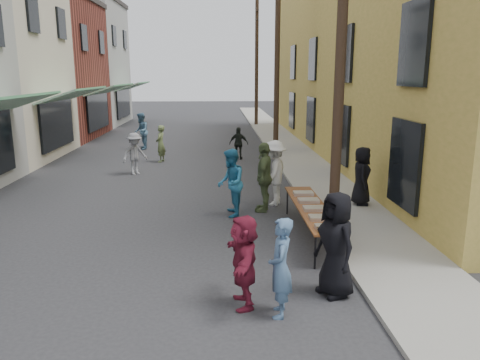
{
  "coord_description": "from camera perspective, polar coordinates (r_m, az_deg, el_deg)",
  "views": [
    {
      "loc": [
        1.38,
        -8.26,
        3.79
      ],
      "look_at": [
        1.91,
        2.72,
        1.3
      ],
      "focal_mm": 35.0,
      "sensor_mm": 36.0,
      "label": 1
    }
  ],
  "objects": [
    {
      "name": "catering_tray_sausage",
      "position": [
        9.6,
        10.67,
        -5.69
      ],
      "size": [
        0.5,
        0.33,
        0.08
      ],
      "primitive_type": "cube",
      "color": "maroon",
      "rests_on": "serving_table"
    },
    {
      "name": "condiment_jar_c",
      "position": [
        9.46,
        9.51,
        -5.93
      ],
      "size": [
        0.07,
        0.07,
        0.08
      ],
      "primitive_type": "cylinder",
      "color": "#A57F26",
      "rests_on": "serving_table"
    },
    {
      "name": "passerby_left",
      "position": [
        18.43,
        -12.71,
        3.14
      ],
      "size": [
        1.18,
        1.14,
        1.62
      ],
      "primitive_type": "imported",
      "rotation": [
        0.0,
        0.0,
        0.72
      ],
      "color": "gray",
      "rests_on": "ground"
    },
    {
      "name": "guest_front_a",
      "position": [
        8.3,
        11.61,
        -7.68
      ],
      "size": [
        0.89,
        1.07,
        1.86
      ],
      "primitive_type": "imported",
      "rotation": [
        0.0,
        0.0,
        -1.18
      ],
      "color": "black",
      "rests_on": "ground"
    },
    {
      "name": "guest_front_b",
      "position": [
        7.53,
        4.95,
        -10.6
      ],
      "size": [
        0.46,
        0.64,
        1.63
      ],
      "primitive_type": "imported",
      "rotation": [
        0.0,
        0.0,
        -1.69
      ],
      "color": "#49698E",
      "rests_on": "ground"
    },
    {
      "name": "ground",
      "position": [
        9.2,
        -11.38,
        -11.85
      ],
      "size": [
        120.0,
        120.0,
        0.0
      ],
      "primitive_type": "plane",
      "color": "#28282B",
      "rests_on": "ground"
    },
    {
      "name": "catering_tray_foil_b",
      "position": [
        10.2,
        9.84,
        -4.55
      ],
      "size": [
        0.5,
        0.33,
        0.08
      ],
      "primitive_type": "cube",
      "color": "#B2B2B7",
      "rests_on": "serving_table"
    },
    {
      "name": "serving_table",
      "position": [
        11.16,
        8.72,
        -3.41
      ],
      "size": [
        0.7,
        4.0,
        0.75
      ],
      "color": "brown",
      "rests_on": "ground"
    },
    {
      "name": "catering_tray_buns_end",
      "position": [
        12.18,
        7.72,
        -1.62
      ],
      "size": [
        0.5,
        0.33,
        0.08
      ],
      "primitive_type": "cube",
      "color": "tan",
      "rests_on": "serving_table"
    },
    {
      "name": "building_ochre",
      "position": [
        24.32,
        21.55,
        14.76
      ],
      "size": [
        10.0,
        28.0,
        10.0
      ],
      "primitive_type": "cube",
      "color": "#A9963C",
      "rests_on": "ground"
    },
    {
      "name": "passerby_mid",
      "position": [
        21.21,
        -0.15,
        4.48
      ],
      "size": [
        0.92,
        0.53,
        1.47
      ],
      "primitive_type": "imported",
      "rotation": [
        0.0,
        0.0,
        2.92
      ],
      "color": "black",
      "rests_on": "ground"
    },
    {
      "name": "guest_front_d",
      "position": [
        13.75,
        4.2,
        0.85
      ],
      "size": [
        1.16,
        1.43,
        1.92
      ],
      "primitive_type": "imported",
      "rotation": [
        0.0,
        0.0,
        -1.99
      ],
      "color": "silver",
      "rests_on": "ground"
    },
    {
      "name": "guest_front_c",
      "position": [
        12.63,
        -1.15,
        -0.36
      ],
      "size": [
        0.71,
        0.91,
        1.85
      ],
      "primitive_type": "imported",
      "rotation": [
        0.0,
        0.0,
        -1.58
      ],
      "color": "teal",
      "rests_on": "ground"
    },
    {
      "name": "passerby_far",
      "position": [
        24.64,
        -11.96,
        5.85
      ],
      "size": [
        0.81,
        0.98,
        1.88
      ],
      "primitive_type": "imported",
      "rotation": [
        0.0,
        0.0,
        4.82
      ],
      "color": "teal",
      "rests_on": "ground"
    },
    {
      "name": "utility_pole_far",
      "position": [
        35.39,
        2.04,
        13.91
      ],
      "size": [
        0.26,
        0.26,
        9.0
      ],
      "primitive_type": "cylinder",
      "color": "#2D2116",
      "rests_on": "ground"
    },
    {
      "name": "catering_tray_foil_d",
      "position": [
        11.51,
        8.35,
        -2.48
      ],
      "size": [
        0.5,
        0.33,
        0.08
      ],
      "primitive_type": "cube",
      "color": "#B2B2B7",
      "rests_on": "serving_table"
    },
    {
      "name": "utility_pole_mid",
      "position": [
        23.46,
        4.54,
        14.46
      ],
      "size": [
        0.26,
        0.26,
        9.0
      ],
      "primitive_type": "cylinder",
      "color": "#2D2116",
      "rests_on": "ground"
    },
    {
      "name": "server",
      "position": [
        13.86,
        14.61,
        0.48
      ],
      "size": [
        0.7,
        0.92,
        1.68
      ],
      "primitive_type": "imported",
      "rotation": [
        0.0,
        0.0,
        1.36
      ],
      "color": "black",
      "rests_on": "sidewalk"
    },
    {
      "name": "guest_queue_back",
      "position": [
        7.82,
        0.47,
        -9.84
      ],
      "size": [
        0.53,
        1.48,
        1.57
      ],
      "primitive_type": "imported",
      "rotation": [
        0.0,
        0.0,
        -1.52
      ],
      "color": "maroon",
      "rests_on": "ground"
    },
    {
      "name": "catering_tray_buns",
      "position": [
        10.85,
        9.05,
        -3.45
      ],
      "size": [
        0.5,
        0.33,
        0.08
      ],
      "primitive_type": "cube",
      "color": "tan",
      "rests_on": "serving_table"
    },
    {
      "name": "condiment_jar_a",
      "position": [
        9.27,
        9.76,
        -6.32
      ],
      "size": [
        0.07,
        0.07,
        0.08
      ],
      "primitive_type": "cylinder",
      "color": "#A57F26",
      "rests_on": "serving_table"
    },
    {
      "name": "passerby_right",
      "position": [
        20.87,
        -9.65,
        4.38
      ],
      "size": [
        0.51,
        0.66,
        1.62
      ],
      "primitive_type": "imported",
      "rotation": [
        0.0,
        0.0,
        4.49
      ],
      "color": "#5D6E3F",
      "rests_on": "ground"
    },
    {
      "name": "sidewalk",
      "position": [
        23.84,
        6.03,
        3.67
      ],
      "size": [
        2.2,
        60.0,
        0.1
      ],
      "primitive_type": "cube",
      "color": "gray",
      "rests_on": "ground"
    },
    {
      "name": "condiment_jar_b",
      "position": [
        9.36,
        9.63,
        -6.12
      ],
      "size": [
        0.07,
        0.07,
        0.08
      ],
      "primitive_type": "cylinder",
      "color": "#A57F26",
      "rests_on": "serving_table"
    },
    {
      "name": "guest_front_e",
      "position": [
        13.1,
        2.97,
        0.37
      ],
      "size": [
        0.74,
        1.23,
        1.96
      ],
      "primitive_type": "imported",
      "rotation": [
        0.0,
        0.0,
        -1.81
      ],
      "color": "#4F5F37",
      "rests_on": "ground"
    },
    {
      "name": "cup_stack",
      "position": [
        9.41,
        12.22,
        -6.01
      ],
      "size": [
        0.08,
        0.08,
        0.12
      ],
      "primitive_type": "cylinder",
      "color": "tan",
      "rests_on": "serving_table"
    },
    {
      "name": "utility_pole_near",
      "position": [
        11.66,
        12.24,
        15.97
      ],
      "size": [
        0.26,
        0.26,
        9.0
      ],
      "primitive_type": "cylinder",
      "color": "#2D2116",
      "rests_on": "ground"
    }
  ]
}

